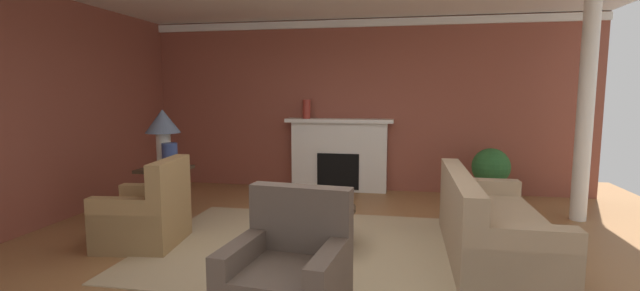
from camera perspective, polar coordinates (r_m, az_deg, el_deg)
The scene contains 19 objects.
ground_plane at distance 4.64m, azimuth -0.05°, elevation -14.08°, with size 9.19×9.19×0.00m, color olive.
wall_fireplace at distance 7.53m, azimuth 4.57°, elevation 5.19°, with size 7.67×0.12×2.87m, color brown.
wall_window at distance 6.34m, azimuth -33.36°, elevation 3.75°, with size 0.12×6.94×2.87m, color brown.
crown_moulding at distance 7.53m, azimuth 4.61°, elevation 15.54°, with size 7.67×0.08×0.12m, color white.
area_rug at distance 4.88m, azimuth -1.39°, elevation -12.93°, with size 3.47×2.63×0.01m, color tan.
fireplace at distance 7.43m, azimuth 2.50°, elevation -1.48°, with size 1.80×0.35×1.22m.
sofa at distance 4.80m, azimuth 21.17°, elevation -10.06°, with size 0.90×2.10×0.85m.
armchair_near_window at distance 5.21m, azimuth -21.64°, elevation -8.66°, with size 0.89×0.89×0.95m.
armchair_facing_fireplace at distance 3.33m, azimuth -4.13°, elevation -17.11°, with size 0.88×0.88×0.95m.
coffee_table at distance 4.78m, azimuth -1.40°, elevation -9.21°, with size 1.00×1.00×0.45m.
side_table at distance 6.05m, azimuth -19.43°, elevation -5.53°, with size 0.56×0.56×0.70m.
table_lamp at distance 5.93m, azimuth -19.75°, elevation 2.28°, with size 0.44×0.44×0.75m.
vase_on_side_table at distance 5.79m, azimuth -18.92°, elevation -1.35°, with size 0.19×0.19×0.34m, color navy.
vase_mantel_left at distance 7.40m, azimuth -1.75°, elevation 4.75°, with size 0.13×0.13×0.32m, color #9E3328.
book_red_cover at distance 4.69m, azimuth -0.69°, elevation -7.81°, with size 0.23×0.15×0.04m, color navy.
book_art_folio at distance 4.86m, azimuth -1.35°, elevation -6.82°, with size 0.25×0.17×0.03m, color navy.
book_small_novel at distance 4.76m, azimuth -1.50°, elevation -6.61°, with size 0.23×0.16×0.05m, color tan.
potted_plant at distance 7.08m, azimuth 21.30°, elevation -3.07°, with size 0.56×0.56×0.83m.
column_white at distance 6.54m, azimuth 31.23°, elevation 3.95°, with size 0.20×0.20×2.87m, color white.
Camera 1 is at (0.81, -4.25, 1.66)m, focal length 24.62 mm.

